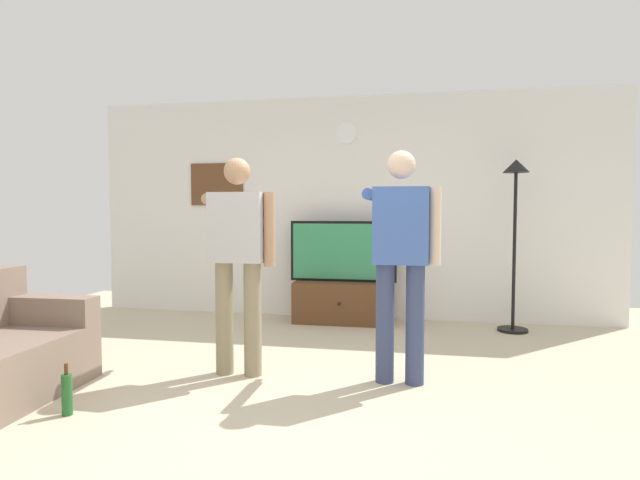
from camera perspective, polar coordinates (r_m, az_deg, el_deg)
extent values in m
plane|color=beige|center=(3.65, -3.72, -17.82)|extent=(8.40, 8.40, 0.00)
cube|color=silver|center=(6.30, 3.01, 3.62)|extent=(6.40, 0.10, 2.70)
cube|color=brown|center=(6.05, 2.51, -6.94)|extent=(1.12, 0.48, 0.48)
sphere|color=black|center=(5.80, 2.14, -7.14)|extent=(0.04, 0.04, 0.04)
cube|color=black|center=(6.02, 2.59, -1.26)|extent=(1.26, 0.06, 0.71)
cube|color=#338C59|center=(5.99, 2.54, -1.29)|extent=(1.20, 0.01, 0.65)
cylinder|color=white|center=(6.31, 2.94, 11.85)|extent=(0.26, 0.03, 0.26)
cube|color=brown|center=(6.69, -11.44, 6.12)|extent=(0.70, 0.04, 0.53)
cylinder|color=black|center=(6.02, 20.73, -9.37)|extent=(0.32, 0.32, 0.03)
cylinder|color=black|center=(5.90, 20.90, -1.17)|extent=(0.04, 0.04, 1.69)
cone|color=black|center=(5.90, 21.08, 7.74)|extent=(0.28, 0.28, 0.14)
cylinder|color=gray|center=(4.21, -10.64, -8.56)|extent=(0.14, 0.14, 0.91)
cylinder|color=gray|center=(4.13, -7.53, -8.76)|extent=(0.14, 0.14, 0.91)
cube|color=#B7B7B7|center=(4.08, -9.20, 1.41)|extent=(0.43, 0.22, 0.55)
sphere|color=tan|center=(4.09, -9.25, 7.59)|extent=(0.21, 0.21, 0.21)
cylinder|color=tan|center=(4.44, -11.11, 4.45)|extent=(0.09, 0.58, 0.09)
cube|color=white|center=(4.74, -9.66, 4.39)|extent=(0.04, 0.12, 0.04)
cylinder|color=tan|center=(4.00, -5.68, 1.19)|extent=(0.09, 0.09, 0.58)
cylinder|color=#384266|center=(3.97, 7.27, -9.20)|extent=(0.14, 0.14, 0.91)
cylinder|color=#384266|center=(3.96, 10.58, -9.25)|extent=(0.14, 0.14, 0.91)
cube|color=#3F60AD|center=(3.87, 9.02, 1.61)|extent=(0.41, 0.22, 0.58)
sphere|color=beige|center=(3.88, 9.08, 8.31)|extent=(0.21, 0.21, 0.21)
cylinder|color=#3F60AD|center=(4.18, 5.73, 5.03)|extent=(0.09, 0.58, 0.09)
cube|color=white|center=(4.49, 6.09, 4.90)|extent=(0.04, 0.12, 0.04)
cylinder|color=beige|center=(3.87, 12.73, 1.55)|extent=(0.09, 0.09, 0.58)
cube|color=#7F6B5B|center=(4.61, -28.48, -6.88)|extent=(0.85, 0.22, 0.22)
cylinder|color=#1E5923|center=(3.78, -26.45, -15.24)|extent=(0.07, 0.07, 0.26)
cylinder|color=#4C2814|center=(3.73, -26.52, -12.80)|extent=(0.02, 0.02, 0.07)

